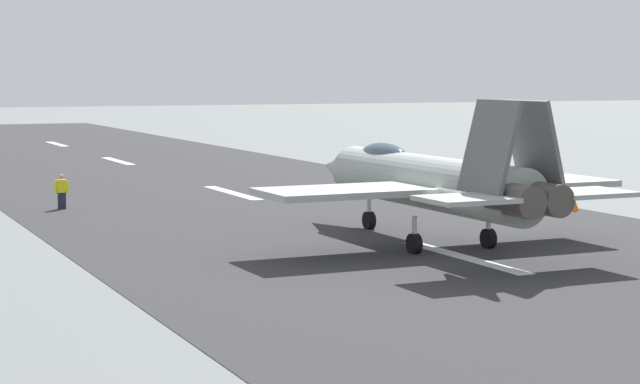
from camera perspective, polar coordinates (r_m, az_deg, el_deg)
ground_plane at (r=41.54m, az=7.32°, el=-3.29°), size 400.00×400.00×0.00m
runway_strip at (r=41.52m, az=7.34°, el=-3.28°), size 240.00×26.00×0.02m
fighter_jet at (r=44.61m, az=5.26°, el=0.59°), size 17.28×14.27×5.70m
crew_person at (r=57.54m, az=-12.63°, el=0.01°), size 0.34×0.69×1.72m
marker_cone_mid at (r=56.71m, az=12.47°, el=-0.66°), size 0.44×0.44×0.55m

